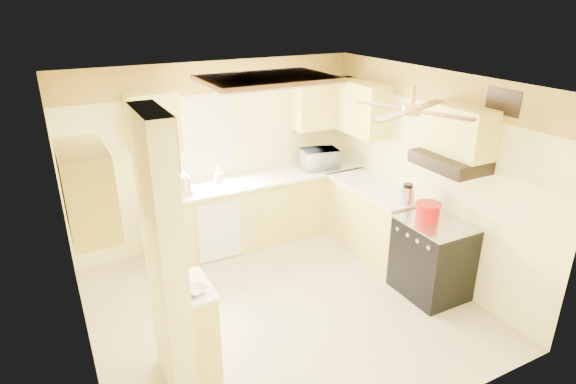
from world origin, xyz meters
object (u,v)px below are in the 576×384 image
microwave (320,159)px  bowl (197,290)px  dutch_oven (428,211)px  stove (432,258)px  kettle (407,195)px

microwave → bowl: 3.39m
microwave → dutch_oven: size_ratio=1.80×
stove → kettle: bearing=89.4°
microwave → dutch_oven: microwave is taller
stove → bowl: (-2.81, -0.11, 0.50)m
stove → microwave: size_ratio=1.77×
bowl → dutch_oven: (2.78, 0.24, 0.05)m
bowl → kettle: (2.81, 0.63, 0.10)m
dutch_oven → kettle: bearing=84.4°
microwave → kettle: bearing=109.0°
kettle → stove: bearing=-90.6°
microwave → bowl: (-2.55, -2.22, -0.12)m
stove → kettle: kettle is taller
bowl → kettle: kettle is taller
dutch_oven → kettle: 0.40m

